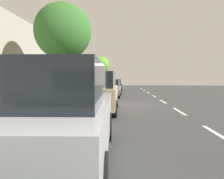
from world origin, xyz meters
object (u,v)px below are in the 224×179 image
at_px(parked_sedan_dark_blue_nearest, 114,85).
at_px(street_tree_near_cyclist, 100,65).
at_px(parked_suv_tan_mid, 98,91).
at_px(parked_suv_silver_far, 61,112).
at_px(pedestrian_on_phone, 86,83).
at_px(parked_sedan_grey_second, 110,88).
at_px(bicycle_at_curb, 94,99).
at_px(street_tree_mid_block, 63,33).
at_px(cyclist_with_backpack, 92,88).

height_order(parked_sedan_dark_blue_nearest, street_tree_near_cyclist, street_tree_near_cyclist).
xyz_separation_m(parked_suv_tan_mid, parked_suv_silver_far, (-0.01, 6.19, 0.00)).
relative_size(parked_sedan_dark_blue_nearest, pedestrian_on_phone, 2.71).
xyz_separation_m(parked_sedan_grey_second, parked_suv_tan_mid, (0.15, 7.85, 0.27)).
relative_size(parked_suv_silver_far, bicycle_at_curb, 2.87).
bearing_deg(street_tree_near_cyclist, parked_sedan_grey_second, 100.89).
relative_size(parked_suv_silver_far, street_tree_near_cyclist, 1.05).
distance_m(parked_suv_tan_mid, pedestrian_on_phone, 14.23).
relative_size(street_tree_near_cyclist, pedestrian_on_phone, 2.75).
bearing_deg(parked_sedan_grey_second, pedestrian_on_phone, -61.16).
height_order(street_tree_mid_block, pedestrian_on_phone, street_tree_mid_block).
height_order(parked_suv_tan_mid, street_tree_near_cyclist, street_tree_near_cyclist).
relative_size(bicycle_at_curb, cyclist_with_backpack, 1.01).
relative_size(parked_sedan_grey_second, street_tree_near_cyclist, 0.98).
relative_size(parked_sedan_dark_blue_nearest, street_tree_mid_block, 0.81).
bearing_deg(street_tree_near_cyclist, street_tree_mid_block, 90.00).
bearing_deg(parked_suv_tan_mid, bicycle_at_curb, -77.73).
bearing_deg(cyclist_with_backpack, bicycle_at_curb, 116.12).
height_order(parked_sedan_grey_second, pedestrian_on_phone, pedestrian_on_phone).
distance_m(bicycle_at_curb, street_tree_mid_block, 4.35).
distance_m(parked_sedan_grey_second, bicycle_at_curb, 5.38).
xyz_separation_m(parked_sedan_dark_blue_nearest, pedestrian_on_phone, (3.34, 1.93, 0.30)).
bearing_deg(parked_suv_silver_far, parked_sedan_grey_second, -90.59).
xyz_separation_m(parked_suv_tan_mid, cyclist_with_backpack, (0.77, -2.99, -0.03)).
distance_m(cyclist_with_backpack, pedestrian_on_phone, 11.14).
height_order(parked_suv_tan_mid, bicycle_at_curb, parked_suv_tan_mid).
bearing_deg(street_tree_mid_block, bicycle_at_curb, -128.88).
xyz_separation_m(parked_suv_silver_far, street_tree_near_cyclist, (1.97, -25.00, 2.44)).
relative_size(parked_suv_tan_mid, pedestrian_on_phone, 2.85).
bearing_deg(pedestrian_on_phone, parked_suv_silver_far, 98.98).
bearing_deg(street_tree_mid_block, street_tree_near_cyclist, -90.00).
height_order(parked_sedan_dark_blue_nearest, street_tree_mid_block, street_tree_mid_block).
bearing_deg(parked_suv_silver_far, pedestrian_on_phone, -81.02).
xyz_separation_m(parked_sedan_dark_blue_nearest, street_tree_near_cyclist, (2.14, -3.02, 2.71)).
bearing_deg(pedestrian_on_phone, parked_suv_tan_mid, 102.84).
height_order(parked_suv_silver_far, pedestrian_on_phone, parked_suv_silver_far).
bearing_deg(pedestrian_on_phone, street_tree_near_cyclist, -103.71).
bearing_deg(street_tree_near_cyclist, pedestrian_on_phone, 76.29).
bearing_deg(pedestrian_on_phone, cyclist_with_backpack, 102.37).
bearing_deg(street_tree_mid_block, parked_suv_tan_mid, 158.14).
relative_size(parked_sedan_grey_second, street_tree_mid_block, 0.80).
xyz_separation_m(parked_sedan_grey_second, parked_suv_silver_far, (0.14, 14.04, 0.27)).
height_order(parked_suv_tan_mid, cyclist_with_backpack, parked_suv_tan_mid).
relative_size(parked_sedan_grey_second, cyclist_with_backpack, 2.71).
distance_m(parked_sedan_grey_second, parked_suv_tan_mid, 7.86).
bearing_deg(parked_suv_silver_far, parked_suv_tan_mid, -89.92).
bearing_deg(parked_suv_tan_mid, street_tree_near_cyclist, -84.06).
bearing_deg(bicycle_at_curb, parked_suv_tan_mid, 102.27).
relative_size(parked_sedan_grey_second, pedestrian_on_phone, 2.70).
xyz_separation_m(parked_sedan_grey_second, pedestrian_on_phone, (3.32, -6.02, 0.30)).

